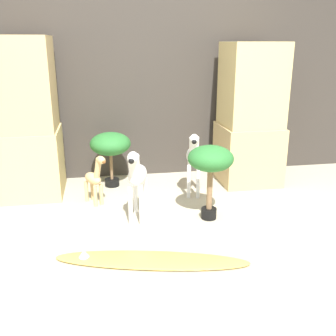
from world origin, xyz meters
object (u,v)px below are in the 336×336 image
potted_palm_front (110,146)px  giraffe_figurine (95,178)px  zebra_left (137,176)px  potted_palm_back (211,162)px  zebra_right (194,156)px  surfboard (150,260)px

potted_palm_front → giraffe_figurine: bearing=-109.6°
zebra_left → potted_palm_front: zebra_left is taller
potted_palm_back → zebra_left: bearing=174.2°
zebra_right → surfboard: bearing=-116.5°
zebra_left → surfboard: bearing=-88.6°
potted_palm_front → zebra_right: bearing=-26.4°
giraffe_figurine → surfboard: (0.37, -1.10, -0.24)m
zebra_left → surfboard: size_ratio=0.47×
potted_palm_front → potted_palm_back: 1.24m
zebra_right → potted_palm_front: bearing=153.6°
zebra_left → potted_palm_back: bearing=-5.8°
zebra_right → potted_palm_front: 0.88m
zebra_right → potted_palm_back: size_ratio=1.01×
giraffe_figurine → potted_palm_front: potted_palm_front is taller
zebra_right → potted_palm_back: zebra_right is taller
zebra_right → giraffe_figurine: zebra_right is taller
giraffe_figurine → potted_palm_front: 0.53m
zebra_right → zebra_left: bearing=-140.5°
zebra_left → potted_palm_front: size_ratio=1.14×
zebra_right → potted_palm_front: zebra_right is taller
zebra_left → giraffe_figurine: 0.57m
potted_palm_front → surfboard: potted_palm_front is taller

